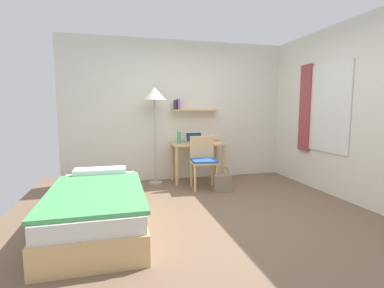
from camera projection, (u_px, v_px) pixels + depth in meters
The scene contains 11 objects.
ground_plane at pixel (217, 214), 3.69m from camera, with size 5.28×5.28×0.00m, color brown.
wall_back at pixel (182, 111), 5.48m from camera, with size 4.40×0.27×2.60m.
wall_right at pixel (352, 111), 4.08m from camera, with size 0.10×4.40×2.60m.
bed at pixel (98, 208), 3.21m from camera, with size 0.98×1.91×0.54m.
desk at pixel (198, 151), 5.31m from camera, with size 0.97×0.51×0.71m.
desk_chair at pixel (203, 159), 4.85m from camera, with size 0.47×0.45×0.88m.
standing_lamp at pixel (154, 99), 5.02m from camera, with size 0.41×0.41×1.71m.
laptop at pixel (194, 140), 5.32m from camera, with size 0.33×0.21×0.20m.
water_bottle at pixel (179, 138), 5.21m from camera, with size 0.07×0.07×0.22m, color #42A87F.
book_stack at pixel (215, 141), 5.33m from camera, with size 0.16×0.22×0.06m.
handbag at pixel (223, 183), 4.67m from camera, with size 0.28×0.12×0.42m.
Camera 1 is at (-1.21, -3.36, 1.34)m, focal length 26.95 mm.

